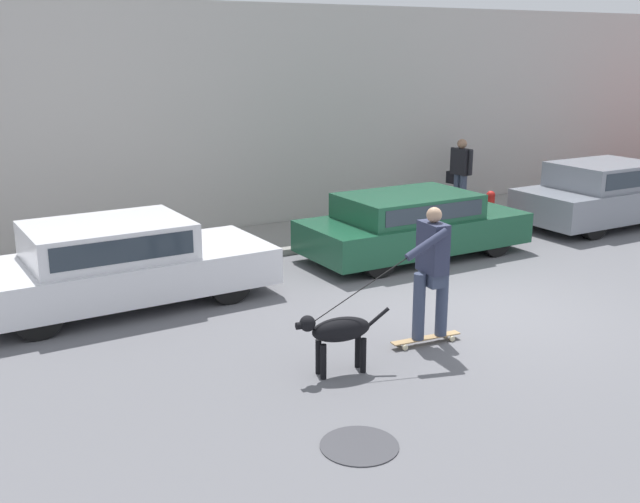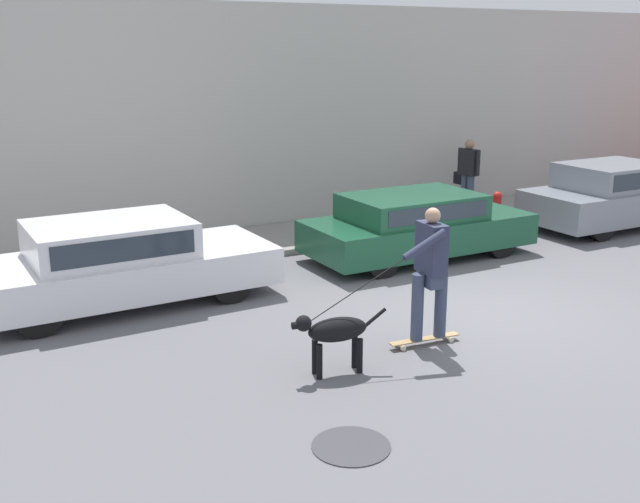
{
  "view_description": "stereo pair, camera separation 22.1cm",
  "coord_description": "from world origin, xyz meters",
  "views": [
    {
      "loc": [
        -6.98,
        -7.58,
        3.62
      ],
      "look_at": [
        -2.15,
        0.88,
        0.95
      ],
      "focal_mm": 42.0,
      "sensor_mm": 36.0,
      "label": 1
    },
    {
      "loc": [
        -6.79,
        -7.69,
        3.62
      ],
      "look_at": [
        -2.15,
        0.88,
        0.95
      ],
      "focal_mm": 42.0,
      "sensor_mm": 36.0,
      "label": 2
    }
  ],
  "objects": [
    {
      "name": "ground_plane",
      "position": [
        0.0,
        0.0,
        0.0
      ],
      "size": [
        36.0,
        36.0,
        0.0
      ],
      "primitive_type": "plane",
      "color": "slate"
    },
    {
      "name": "back_wall",
      "position": [
        0.0,
        6.13,
        2.23
      ],
      "size": [
        32.0,
        0.3,
        4.45
      ],
      "color": "#B2ADA8",
      "rests_on": "ground_plane"
    },
    {
      "name": "sidewalk_curb",
      "position": [
        0.0,
        4.95,
        0.06
      ],
      "size": [
        30.0,
        2.02,
        0.11
      ],
      "color": "gray",
      "rests_on": "ground_plane"
    },
    {
      "name": "parked_car_0",
      "position": [
        -4.4,
        2.81,
        0.61
      ],
      "size": [
        4.38,
        1.9,
        1.24
      ],
      "rotation": [
        0.0,
        0.0,
        0.03
      ],
      "color": "black",
      "rests_on": "ground_plane"
    },
    {
      "name": "parked_car_1",
      "position": [
        0.84,
        2.81,
        0.57
      ],
      "size": [
        4.08,
        1.75,
        1.15
      ],
      "rotation": [
        0.0,
        0.0,
        0.01
      ],
      "color": "black",
      "rests_on": "ground_plane"
    },
    {
      "name": "parked_car_2",
      "position": [
        5.85,
        2.81,
        0.64
      ],
      "size": [
        4.02,
        1.75,
        1.32
      ],
      "rotation": [
        0.0,
        0.0,
        0.01
      ],
      "color": "black",
      "rests_on": "ground_plane"
    },
    {
      "name": "dog",
      "position": [
        -2.88,
        -0.81,
        0.51
      ],
      "size": [
        1.14,
        0.38,
        0.75
      ],
      "rotation": [
        0.0,
        0.0,
        2.99
      ],
      "color": "black",
      "rests_on": "ground_plane"
    },
    {
      "name": "skateboarder",
      "position": [
        -1.42,
        -0.6,
        1.0
      ],
      "size": [
        2.28,
        0.63,
        1.76
      ],
      "rotation": [
        0.0,
        0.0,
        3.05
      ],
      "color": "beige",
      "rests_on": "ground_plane"
    },
    {
      "name": "pedestrian_with_bag",
      "position": [
        3.86,
        5.15,
        0.97
      ],
      "size": [
        0.27,
        0.72,
        1.57
      ],
      "rotation": [
        0.0,
        0.0,
        0.11
      ],
      "color": "#3D4760",
      "rests_on": "sidewalk_curb"
    },
    {
      "name": "manhole_cover",
      "position": [
        -3.54,
        -2.31,
        0.01
      ],
      "size": [
        0.75,
        0.75,
        0.01
      ],
      "color": "#38383D",
      "rests_on": "ground_plane"
    },
    {
      "name": "fire_hydrant",
      "position": [
        3.46,
        3.69,
        0.42
      ],
      "size": [
        0.18,
        0.18,
        0.8
      ],
      "color": "red",
      "rests_on": "ground_plane"
    }
  ]
}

